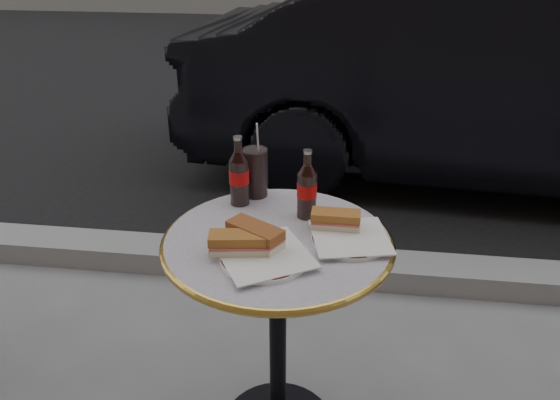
# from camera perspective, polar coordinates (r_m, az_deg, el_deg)

# --- Properties ---
(asphalt_road) EXTENTS (40.00, 8.00, 0.00)m
(asphalt_road) POSITION_cam_1_polar(r_m,az_deg,el_deg) (6.41, 5.92, 13.41)
(asphalt_road) COLOR black
(asphalt_road) RESTS_ON ground
(curb) EXTENTS (40.00, 0.20, 0.12)m
(curb) POSITION_cam_1_polar(r_m,az_deg,el_deg) (2.58, 2.48, -6.83)
(curb) COLOR gray
(curb) RESTS_ON ground
(bistro_table) EXTENTS (0.62, 0.62, 0.73)m
(bistro_table) POSITION_cam_1_polar(r_m,az_deg,el_deg) (1.67, -0.23, -14.80)
(bistro_table) COLOR #BAB2C4
(bistro_table) RESTS_ON ground
(plate_left) EXTENTS (0.29, 0.29, 0.01)m
(plate_left) POSITION_cam_1_polar(r_m,az_deg,el_deg) (1.36, -1.66, -6.00)
(plate_left) COLOR white
(plate_left) RESTS_ON bistro_table
(plate_right) EXTENTS (0.21, 0.21, 0.01)m
(plate_right) POSITION_cam_1_polar(r_m,az_deg,el_deg) (1.45, 7.34, -4.11)
(plate_right) COLOR silver
(plate_right) RESTS_ON bistro_table
(sandwich_left_a) EXTENTS (0.15, 0.09, 0.05)m
(sandwich_left_a) POSITION_cam_1_polar(r_m,az_deg,el_deg) (1.36, -4.43, -4.59)
(sandwich_left_a) COLOR #A26129
(sandwich_left_a) RESTS_ON plate_left
(sandwich_left_b) EXTENTS (0.16, 0.14, 0.05)m
(sandwich_left_b) POSITION_cam_1_polar(r_m,az_deg,el_deg) (1.39, -2.61, -3.77)
(sandwich_left_b) COLOR brown
(sandwich_left_b) RESTS_ON plate_left
(sandwich_right) EXTENTS (0.13, 0.06, 0.05)m
(sandwich_right) POSITION_cam_1_polar(r_m,az_deg,el_deg) (1.47, 5.83, -2.15)
(sandwich_right) COLOR #A9642B
(sandwich_right) RESTS_ON plate_right
(cola_bottle_left) EXTENTS (0.08, 0.08, 0.21)m
(cola_bottle_left) POSITION_cam_1_polar(r_m,az_deg,el_deg) (1.59, -4.32, 3.08)
(cola_bottle_left) COLOR black
(cola_bottle_left) RESTS_ON bistro_table
(cola_bottle_right) EXTENTS (0.08, 0.08, 0.20)m
(cola_bottle_right) POSITION_cam_1_polar(r_m,az_deg,el_deg) (1.51, 2.84, 1.68)
(cola_bottle_right) COLOR black
(cola_bottle_right) RESTS_ON bistro_table
(cola_glass) EXTENTS (0.10, 0.10, 0.15)m
(cola_glass) POSITION_cam_1_polar(r_m,az_deg,el_deg) (1.65, -2.57, 2.92)
(cola_glass) COLOR black
(cola_glass) RESTS_ON bistro_table
(parked_car) EXTENTS (1.65, 3.98, 1.28)m
(parked_car) POSITION_cam_1_polar(r_m,az_deg,el_deg) (3.66, 22.65, 11.56)
(parked_car) COLOR black
(parked_car) RESTS_ON ground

